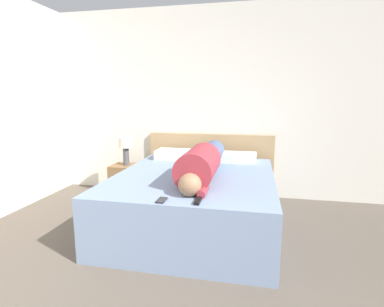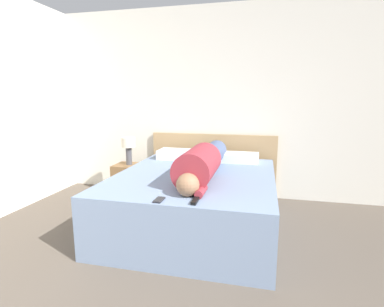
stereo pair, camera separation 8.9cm
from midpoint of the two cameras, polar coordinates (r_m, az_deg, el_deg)
name	(u,v)px [view 2 (the right image)]	position (r m, az deg, el deg)	size (l,w,h in m)	color
wall_back	(219,103)	(4.24, 5.69, 9.46)	(5.83, 0.06, 2.60)	silver
bed	(195,200)	(3.27, 1.40, -8.87)	(1.64, 1.94, 0.58)	#7589A8
headboard	(213,165)	(4.28, 4.53, -2.15)	(1.76, 0.04, 0.88)	tan
nightstand	(130,181)	(4.28, -11.16, -5.13)	(0.40, 0.36, 0.47)	brown
table_lamp	(128,146)	(4.18, -11.41, 1.44)	(0.19, 0.19, 0.38)	#4C4C51
person_lying	(204,162)	(3.07, 3.05, -1.66)	(0.34, 1.65, 0.34)	#936B4C
pillow_near_headboard	(178,154)	(3.98, -2.04, -0.16)	(0.51, 0.31, 0.12)	white
pillow_second	(239,158)	(3.84, 9.63, -0.76)	(0.48, 0.31, 0.11)	white
tv_remote	(195,201)	(2.35, 1.71, -9.00)	(0.04, 0.15, 0.02)	black
cell_phone	(159,200)	(2.40, -5.23, -8.79)	(0.06, 0.13, 0.01)	black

